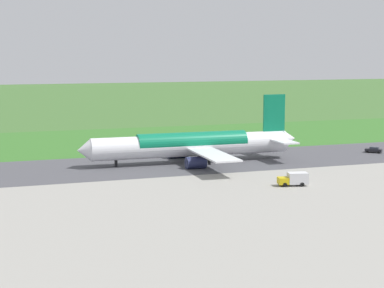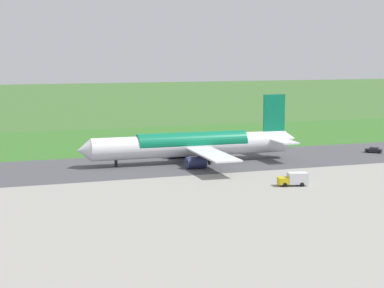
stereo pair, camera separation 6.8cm
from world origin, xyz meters
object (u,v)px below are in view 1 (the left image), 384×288
at_px(service_car_followme, 374,150).
at_px(traffic_cone_orange, 201,141).
at_px(service_truck_baggage, 294,179).
at_px(airliner_main, 194,145).
at_px(no_stopping_sign, 215,135).

height_order(service_car_followme, traffic_cone_orange, service_car_followme).
bearing_deg(service_truck_baggage, service_car_followme, -142.33).
height_order(airliner_main, traffic_cone_orange, airliner_main).
relative_size(service_truck_baggage, no_stopping_sign, 2.74).
bearing_deg(no_stopping_sign, service_car_followme, 128.10).
xyz_separation_m(airliner_main, service_car_followme, (-49.24, 1.15, -3.51)).
relative_size(no_stopping_sign, traffic_cone_orange, 4.08).
xyz_separation_m(service_car_followme, no_stopping_sign, (29.80, -38.00, 0.50)).
height_order(service_truck_baggage, traffic_cone_orange, service_truck_baggage).
bearing_deg(no_stopping_sign, traffic_cone_orange, 39.46).
distance_m(airliner_main, service_truck_baggage, 33.08).
height_order(service_car_followme, no_stopping_sign, no_stopping_sign).
distance_m(service_car_followme, no_stopping_sign, 48.30).
height_order(service_truck_baggage, service_car_followme, service_truck_baggage).
height_order(service_truck_baggage, no_stopping_sign, service_truck_baggage).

